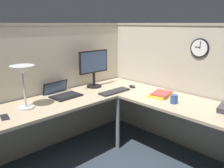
% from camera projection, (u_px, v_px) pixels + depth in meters
% --- Properties ---
extents(ground_plane, '(6.80, 6.80, 0.00)m').
position_uv_depth(ground_plane, '(118.00, 158.00, 2.78)').
color(ground_plane, '#2D3842').
extents(cubicle_wall_back, '(2.57, 0.12, 1.58)m').
position_uv_depth(cubicle_wall_back, '(50.00, 87.00, 2.94)').
color(cubicle_wall_back, '#B7AD99').
rests_on(cubicle_wall_back, ground).
extents(cubicle_wall_right, '(0.12, 2.37, 1.58)m').
position_uv_depth(cubicle_wall_right, '(180.00, 86.00, 2.98)').
color(cubicle_wall_right, '#B7AD99').
rests_on(cubicle_wall_right, ground).
extents(desk, '(2.35, 2.15, 0.73)m').
position_uv_depth(desk, '(112.00, 113.00, 2.49)').
color(desk, tan).
rests_on(desk, ground).
extents(monitor, '(0.46, 0.20, 0.50)m').
position_uv_depth(monitor, '(94.00, 66.00, 3.08)').
color(monitor, black).
rests_on(monitor, desk).
extents(laptop, '(0.36, 0.40, 0.22)m').
position_uv_depth(laptop, '(61.00, 93.00, 2.79)').
color(laptop, black).
rests_on(laptop, desk).
extents(keyboard, '(0.43, 0.14, 0.02)m').
position_uv_depth(keyboard, '(115.00, 91.00, 2.90)').
color(keyboard, '#232326').
rests_on(keyboard, desk).
extents(computer_mouse, '(0.06, 0.10, 0.03)m').
position_uv_depth(computer_mouse, '(132.00, 86.00, 3.12)').
color(computer_mouse, '#232326').
rests_on(computer_mouse, desk).
extents(desk_lamp_dome, '(0.24, 0.24, 0.44)m').
position_uv_depth(desk_lamp_dome, '(23.00, 74.00, 2.28)').
color(desk_lamp_dome, '#B7BABF').
rests_on(desk_lamp_dome, desk).
extents(cell_phone, '(0.09, 0.15, 0.01)m').
position_uv_depth(cell_phone, '(5.00, 117.00, 2.13)').
color(cell_phone, black).
rests_on(cell_phone, desk).
extents(book_stack, '(0.31, 0.25, 0.04)m').
position_uv_depth(book_stack, '(161.00, 94.00, 2.76)').
color(book_stack, yellow).
rests_on(book_stack, desk).
extents(coffee_mug, '(0.08, 0.08, 0.10)m').
position_uv_depth(coffee_mug, '(174.00, 99.00, 2.50)').
color(coffee_mug, '#2D4C8C').
rests_on(coffee_mug, desk).
extents(wall_clock, '(0.04, 0.22, 0.22)m').
position_uv_depth(wall_clock, '(200.00, 48.00, 2.64)').
color(wall_clock, black).
extents(pinned_note_leftmost, '(0.10, 0.00, 0.08)m').
position_uv_depth(pinned_note_leftmost, '(86.00, 53.00, 3.18)').
color(pinned_note_leftmost, pink).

